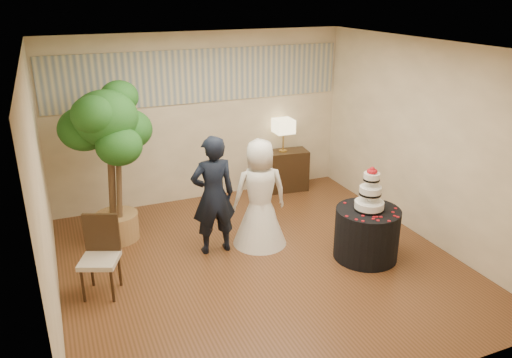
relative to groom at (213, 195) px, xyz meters
name	(u,v)px	position (x,y,z in m)	size (l,w,h in m)	color
floor	(261,264)	(0.44, -0.58, -0.83)	(5.00, 5.00, 0.00)	brown
ceiling	(262,47)	(0.44, -0.58, 1.97)	(5.00, 5.00, 0.00)	white
wall_back	(201,118)	(0.44, 1.92, 0.57)	(5.00, 0.06, 2.80)	beige
wall_front	(386,260)	(0.44, -3.08, 0.57)	(5.00, 0.06, 2.80)	beige
wall_left	(42,195)	(-2.06, -0.58, 0.57)	(0.06, 5.00, 2.80)	beige
wall_right	(424,142)	(2.94, -0.58, 0.57)	(0.06, 5.00, 2.80)	beige
mural_border	(200,76)	(0.44, 1.90, 1.27)	(4.90, 0.02, 0.85)	#A6A899
groom	(213,195)	(0.00, 0.00, 0.00)	(0.61, 0.40, 1.66)	black
bride	(260,193)	(0.66, -0.04, -0.06)	(0.76, 0.76, 1.54)	white
cake_table	(367,234)	(1.82, -0.96, -0.48)	(0.85, 0.85, 0.70)	black
wedding_cake	(371,189)	(1.82, -0.96, 0.17)	(0.39, 0.39, 0.60)	white
console	(283,171)	(1.83, 1.65, -0.46)	(0.88, 0.39, 0.73)	black
table_lamp	(283,135)	(1.83, 1.65, 0.19)	(0.32, 0.32, 0.58)	beige
ficus_tree	(110,164)	(-1.19, 0.88, 0.32)	(1.09, 1.09, 2.30)	#21591C
side_chair	(99,258)	(-1.57, -0.48, -0.35)	(0.44, 0.46, 0.96)	black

